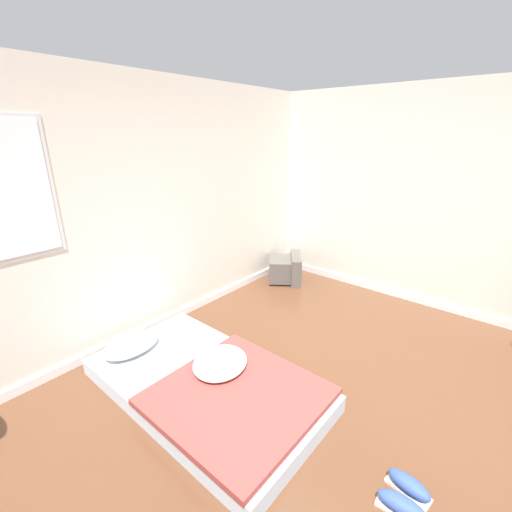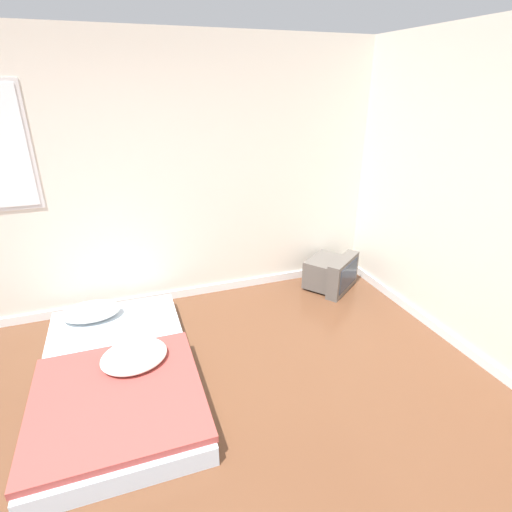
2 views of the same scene
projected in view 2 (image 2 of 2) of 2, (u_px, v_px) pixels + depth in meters
name	position (u px, v px, depth m)	size (l,w,h in m)	color
wall_back	(103.00, 184.00, 3.69)	(7.93, 0.08, 2.60)	silver
mattress_bed	(117.00, 371.00, 3.09)	(1.15, 2.01, 0.29)	silver
crt_tv	(331.00, 273.00, 4.50)	(0.69, 0.67, 0.39)	#56514C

